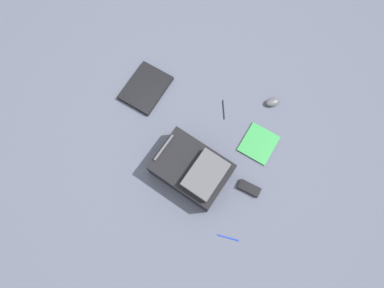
% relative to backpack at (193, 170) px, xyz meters
% --- Properties ---
extents(ground_plane, '(3.91, 3.91, 0.00)m').
position_rel_backpack_xyz_m(ground_plane, '(0.16, 0.10, -0.09)').
color(ground_plane, '#4C5160').
extents(backpack, '(0.41, 0.50, 0.20)m').
position_rel_backpack_xyz_m(backpack, '(0.00, 0.00, 0.00)').
color(backpack, black).
rests_on(backpack, ground_plane).
extents(laptop, '(0.37, 0.30, 0.03)m').
position_rel_backpack_xyz_m(laptop, '(0.43, 0.52, -0.07)').
color(laptop, black).
rests_on(laptop, ground_plane).
extents(book_manual, '(0.26, 0.24, 0.01)m').
position_rel_backpack_xyz_m(book_manual, '(0.34, -0.33, -0.08)').
color(book_manual, silver).
rests_on(book_manual, ground_plane).
extents(computer_mouse, '(0.11, 0.11, 0.04)m').
position_rel_backpack_xyz_m(computer_mouse, '(0.65, -0.33, -0.07)').
color(computer_mouse, '#4C4C51').
rests_on(computer_mouse, ground_plane).
extents(power_brick, '(0.07, 0.14, 0.03)m').
position_rel_backpack_xyz_m(power_brick, '(0.03, -0.37, -0.07)').
color(power_brick, black).
rests_on(power_brick, ground_plane).
extents(pen_black, '(0.02, 0.13, 0.01)m').
position_rel_backpack_xyz_m(pen_black, '(-0.30, -0.35, -0.08)').
color(pen_black, '#1933B2').
rests_on(pen_black, ground_plane).
extents(pen_blue, '(0.13, 0.07, 0.01)m').
position_rel_backpack_xyz_m(pen_blue, '(0.48, -0.03, -0.08)').
color(pen_blue, black).
rests_on(pen_blue, ground_plane).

